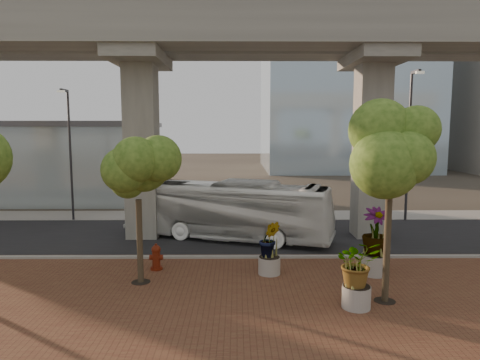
{
  "coord_description": "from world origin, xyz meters",
  "views": [
    {
      "loc": [
        -1.06,
        -20.37,
        5.74
      ],
      "look_at": [
        -0.89,
        0.5,
        3.24
      ],
      "focal_mm": 32.0,
      "sensor_mm": 36.0,
      "label": 1
    }
  ],
  "objects": [
    {
      "name": "ground",
      "position": [
        0.0,
        0.0,
        0.0
      ],
      "size": [
        160.0,
        160.0,
        0.0
      ],
      "primitive_type": "plane",
      "color": "#342E26",
      "rests_on": "ground"
    },
    {
      "name": "brick_plaza",
      "position": [
        0.0,
        -8.0,
        0.03
      ],
      "size": [
        70.0,
        13.0,
        0.06
      ],
      "primitive_type": "cube",
      "color": "brown",
      "rests_on": "ground"
    },
    {
      "name": "asphalt_road",
      "position": [
        0.0,
        2.0,
        0.02
      ],
      "size": [
        90.0,
        8.0,
        0.04
      ],
      "primitive_type": "cube",
      "color": "black",
      "rests_on": "ground"
    },
    {
      "name": "curb_strip",
      "position": [
        0.0,
        -2.0,
        0.08
      ],
      "size": [
        70.0,
        0.25,
        0.16
      ],
      "primitive_type": "cube",
      "color": "gray",
      "rests_on": "ground"
    },
    {
      "name": "far_sidewalk",
      "position": [
        0.0,
        7.5,
        0.03
      ],
      "size": [
        90.0,
        3.0,
        0.06
      ],
      "primitive_type": "cube",
      "color": "gray",
      "rests_on": "ground"
    },
    {
      "name": "transit_viaduct",
      "position": [
        0.0,
        2.0,
        7.29
      ],
      "size": [
        72.0,
        5.6,
        12.4
      ],
      "color": "gray",
      "rests_on": "ground"
    },
    {
      "name": "station_pavilion",
      "position": [
        -20.0,
        16.0,
        3.22
      ],
      "size": [
        23.0,
        13.0,
        6.3
      ],
      "color": "#A5B7BD",
      "rests_on": "ground"
    },
    {
      "name": "transit_bus",
      "position": [
        -1.57,
        1.53,
        1.52
      ],
      "size": [
        11.16,
        6.03,
        3.05
      ],
      "primitive_type": "imported",
      "rotation": [
        0.0,
        0.0,
        1.23
      ],
      "color": "white",
      "rests_on": "ground"
    },
    {
      "name": "fire_hydrant",
      "position": [
        -4.32,
        -3.54,
        0.57
      ],
      "size": [
        0.54,
        0.48,
        1.07
      ],
      "color": "#641B0B",
      "rests_on": "ground"
    },
    {
      "name": "planter_front",
      "position": [
        2.76,
        -7.33,
        1.41
      ],
      "size": [
        2.03,
        2.03,
        2.23
      ],
      "color": "#A9A498",
      "rests_on": "ground"
    },
    {
      "name": "planter_right",
      "position": [
        4.34,
        -4.2,
        1.66
      ],
      "size": [
        2.47,
        2.47,
        2.64
      ],
      "color": "gray",
      "rests_on": "ground"
    },
    {
      "name": "planter_left",
      "position": [
        0.22,
        -4.1,
        1.35
      ],
      "size": [
        1.93,
        1.93,
        2.13
      ],
      "color": "gray",
      "rests_on": "ground"
    },
    {
      "name": "street_tree_near_west",
      "position": [
        -4.63,
        -4.98,
        4.04
      ],
      "size": [
        3.0,
        3.0,
        5.37
      ],
      "color": "#4B3E2A",
      "rests_on": "ground"
    },
    {
      "name": "street_tree_near_east",
      "position": [
        3.86,
        -6.82,
        4.86
      ],
      "size": [
        3.49,
        3.49,
        6.41
      ],
      "color": "#4B3E2A",
      "rests_on": "ground"
    },
    {
      "name": "streetlamp_west",
      "position": [
        -11.35,
        6.04,
        4.7
      ],
      "size": [
        0.4,
        1.17,
        8.05
      ],
      "color": "#2B2A2F",
      "rests_on": "ground"
    },
    {
      "name": "streetlamp_east",
      "position": [
        9.56,
        5.82,
        5.33
      ],
      "size": [
        0.45,
        1.32,
        9.14
      ],
      "color": "#303136",
      "rests_on": "ground"
    }
  ]
}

